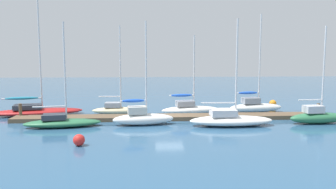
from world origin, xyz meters
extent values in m
plane|color=#2D567A|center=(0.00, 0.00, 0.00)|extent=(120.00, 120.00, 0.00)
cube|color=brown|center=(0.00, 0.00, 0.18)|extent=(27.44, 2.02, 0.36)
cylinder|color=brown|center=(-13.32, 0.86, 0.71)|extent=(0.28, 0.28, 1.42)
cylinder|color=brown|center=(13.32, -0.86, 0.71)|extent=(0.28, 0.28, 1.42)
ellipsoid|color=#B21E1E|center=(-12.48, 2.91, 0.32)|extent=(8.68, 4.09, 0.65)
cube|color=#333842|center=(-13.30, 2.74, 0.86)|extent=(2.80, 2.19, 0.42)
cylinder|color=silver|center=(-12.07, 2.99, 6.77)|extent=(0.15, 0.15, 12.25)
cylinder|color=silver|center=(-13.79, 2.64, 1.68)|extent=(3.46, 0.83, 0.12)
ellipsoid|color=teal|center=(-13.79, 2.64, 1.68)|extent=(3.17, 1.00, 0.28)
ellipsoid|color=#2D7047|center=(-8.75, -2.71, 0.32)|extent=(6.20, 2.60, 0.65)
cube|color=#333842|center=(-9.35, -2.79, 0.86)|extent=(1.96, 1.49, 0.42)
cylinder|color=silver|center=(-8.45, -2.67, 4.47)|extent=(0.14, 0.14, 7.64)
cylinder|color=silver|center=(-9.70, -2.84, 1.68)|extent=(2.52, 0.45, 0.11)
ellipsoid|color=beige|center=(-4.80, 2.98, 0.35)|extent=(5.12, 1.62, 0.69)
cube|color=#9EA3AD|center=(-5.31, 2.99, 0.92)|extent=(1.55, 1.09, 0.45)
cylinder|color=silver|center=(-4.54, 2.97, 4.63)|extent=(0.13, 0.13, 7.87)
cylinder|color=silver|center=(-5.61, 3.00, 1.73)|extent=(2.14, 0.16, 0.10)
ellipsoid|color=white|center=(-2.32, -2.29, 0.47)|extent=(5.18, 2.15, 0.94)
cube|color=silver|center=(-2.82, -2.35, 1.24)|extent=(1.63, 1.26, 0.61)
cylinder|color=silver|center=(-2.07, -2.26, 4.68)|extent=(0.13, 0.13, 7.49)
cylinder|color=silver|center=(-3.12, -2.39, 2.02)|extent=(2.11, 0.37, 0.10)
ellipsoid|color=blue|center=(-3.12, -2.39, 2.02)|extent=(1.93, 0.59, 0.28)
ellipsoid|color=white|center=(2.26, 2.45, 0.41)|extent=(5.92, 2.33, 0.81)
cube|color=#9EA3AD|center=(1.69, 2.38, 1.07)|extent=(1.86, 1.34, 0.53)
cylinder|color=silver|center=(2.54, 2.49, 4.21)|extent=(0.13, 0.13, 6.80)
cylinder|color=silver|center=(1.34, 2.34, 1.87)|extent=(2.41, 0.42, 0.11)
ellipsoid|color=blue|center=(1.34, 2.34, 1.87)|extent=(2.21, 0.64, 0.28)
ellipsoid|color=white|center=(4.81, -3.13, 0.41)|extent=(6.80, 2.26, 0.83)
cube|color=silver|center=(4.13, -3.14, 1.10)|extent=(2.04, 1.57, 0.54)
cylinder|color=silver|center=(5.15, -3.13, 4.70)|extent=(0.14, 0.14, 7.74)
cylinder|color=silver|center=(3.72, -3.14, 1.89)|extent=(2.85, 0.12, 0.11)
ellipsoid|color=white|center=(8.96, 3.15, 0.45)|extent=(5.70, 2.15, 0.90)
cube|color=#9EA3AD|center=(8.41, 3.09, 1.20)|extent=(1.78, 1.26, 0.59)
cylinder|color=silver|center=(9.24, 3.18, 5.32)|extent=(0.13, 0.13, 8.84)
cylinder|color=silver|center=(8.08, 3.05, 1.98)|extent=(2.33, 0.36, 0.11)
ellipsoid|color=blue|center=(8.08, 3.05, 1.98)|extent=(2.13, 0.59, 0.28)
ellipsoid|color=#2D7047|center=(12.38, -2.69, 0.46)|extent=(5.17, 1.87, 0.93)
cube|color=silver|center=(11.87, -2.73, 1.23)|extent=(1.60, 1.13, 0.60)
cylinder|color=silver|center=(12.63, -2.67, 4.51)|extent=(0.13, 0.13, 7.17)
cylinder|color=silver|center=(11.57, -2.76, 2.01)|extent=(2.13, 0.29, 0.10)
sphere|color=red|center=(-6.34, -8.45, 0.37)|extent=(0.74, 0.74, 0.74)
sphere|color=orange|center=(12.04, 6.48, 0.39)|extent=(0.78, 0.78, 0.78)
camera|label=1|loc=(-2.12, -29.13, 5.64)|focal=35.34mm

